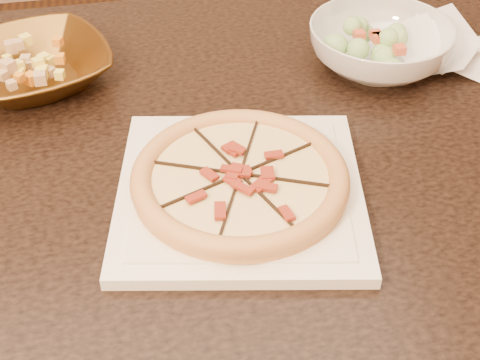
{
  "coord_description": "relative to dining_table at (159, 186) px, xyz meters",
  "views": [
    {
      "loc": [
        0.05,
        -0.95,
        1.36
      ],
      "look_at": [
        0.18,
        -0.29,
        0.78
      ],
      "focal_mm": 50.0,
      "sensor_mm": 36.0,
      "label": 1
    }
  ],
  "objects": [
    {
      "name": "plate",
      "position": [
        0.1,
        -0.15,
        0.1
      ],
      "size": [
        0.38,
        0.38,
        0.02
      ],
      "color": "white",
      "rests_on": "dining_table"
    },
    {
      "name": "mixed_dish",
      "position": [
        -0.18,
        0.19,
        0.17
      ],
      "size": [
        0.13,
        0.12,
        0.03
      ],
      "color": "tan",
      "rests_on": "bronze_bowl"
    },
    {
      "name": "pizza",
      "position": [
        0.1,
        -0.15,
        0.13
      ],
      "size": [
        0.29,
        0.29,
        0.03
      ],
      "color": "#DA9A53",
      "rests_on": "plate"
    },
    {
      "name": "salad_bowl",
      "position": [
        0.4,
        0.14,
        0.13
      ],
      "size": [
        0.31,
        0.31,
        0.08
      ],
      "primitive_type": "imported",
      "rotation": [
        0.0,
        0.0,
        -0.29
      ],
      "color": "silver",
      "rests_on": "dining_table"
    },
    {
      "name": "salad",
      "position": [
        0.4,
        0.14,
        0.19
      ],
      "size": [
        0.09,
        0.12,
        0.04
      ],
      "color": "#86B95E",
      "rests_on": "salad_bowl"
    },
    {
      "name": "cling_film",
      "position": [
        0.52,
        0.14,
        0.12
      ],
      "size": [
        0.16,
        0.14,
        0.05
      ],
      "primitive_type": null,
      "rotation": [
        0.0,
        0.0,
        0.18
      ],
      "color": "white",
      "rests_on": "dining_table"
    },
    {
      "name": "bronze_bowl",
      "position": [
        -0.18,
        0.2,
        0.12
      ],
      "size": [
        0.32,
        0.32,
        0.06
      ],
      "primitive_type": "imported",
      "rotation": [
        0.0,
        0.0,
        0.33
      ],
      "color": "brown",
      "rests_on": "dining_table"
    },
    {
      "name": "dining_table",
      "position": [
        0.0,
        0.0,
        0.0
      ],
      "size": [
        1.51,
        0.98,
        0.75
      ],
      "color": "black",
      "rests_on": "floor"
    }
  ]
}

